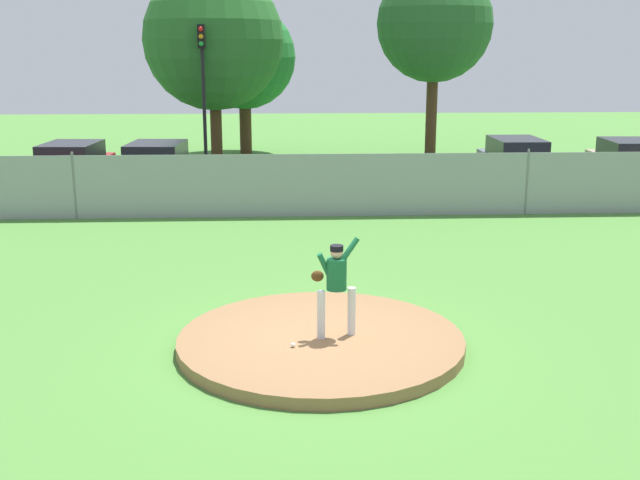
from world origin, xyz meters
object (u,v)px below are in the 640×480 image
at_px(pitcher_youth, 336,281).
at_px(parked_car_slate, 516,164).
at_px(parked_car_charcoal, 157,168).
at_px(traffic_cone_orange, 251,186).
at_px(traffic_light_near, 203,73).
at_px(parked_car_champagne, 629,164).
at_px(baseball, 293,345).
at_px(parked_car_red, 72,169).

relative_size(pitcher_youth, parked_car_slate, 0.39).
relative_size(parked_car_charcoal, traffic_cone_orange, 7.72).
distance_m(parked_car_slate, traffic_light_near, 12.32).
relative_size(pitcher_youth, parked_car_champagne, 0.40).
relative_size(parked_car_champagne, traffic_light_near, 0.74).
distance_m(parked_car_slate, parked_car_champagne, 4.02).
relative_size(parked_car_slate, traffic_cone_orange, 7.73).
relative_size(baseball, parked_car_charcoal, 0.02).
xyz_separation_m(parked_car_champagne, traffic_cone_orange, (-13.09, -0.81, -0.52)).
bearing_deg(parked_car_red, traffic_light_near, 51.23).
bearing_deg(baseball, traffic_cone_orange, 94.89).
bearing_deg(traffic_light_near, traffic_cone_orange, -69.66).
relative_size(parked_car_charcoal, traffic_light_near, 0.76).
bearing_deg(parked_car_champagne, traffic_cone_orange, -176.47).
bearing_deg(parked_car_charcoal, parked_car_red, -173.63).
bearing_deg(baseball, parked_car_red, 116.12).
bearing_deg(parked_car_charcoal, traffic_light_near, 75.42).
relative_size(baseball, parked_car_slate, 0.02).
bearing_deg(parked_car_champagne, baseball, -128.71).
distance_m(parked_car_champagne, traffic_cone_orange, 13.12).
bearing_deg(parked_car_champagne, parked_car_red, -178.98).
height_order(baseball, parked_car_charcoal, parked_car_charcoal).
bearing_deg(parked_car_charcoal, baseball, -73.53).
height_order(pitcher_youth, parked_car_slate, pitcher_youth).
height_order(parked_car_slate, parked_car_red, parked_car_slate).
bearing_deg(traffic_cone_orange, parked_car_slate, 4.87).
bearing_deg(traffic_cone_orange, parked_car_red, 175.47).
bearing_deg(parked_car_slate, traffic_cone_orange, -175.13).
bearing_deg(parked_car_red, pitcher_youth, -60.99).
relative_size(parked_car_champagne, parked_car_red, 0.99).
height_order(pitcher_youth, baseball, pitcher_youth).
xyz_separation_m(traffic_cone_orange, traffic_light_near, (-1.98, 5.35, 3.50)).
relative_size(parked_car_charcoal, parked_car_champagne, 1.03).
bearing_deg(parked_car_slate, parked_car_charcoal, -180.00).
xyz_separation_m(parked_car_slate, traffic_light_near, (-11.05, 4.58, 2.95)).
bearing_deg(parked_car_charcoal, parked_car_champagne, 0.12).
distance_m(parked_car_red, traffic_cone_orange, 5.95).
distance_m(pitcher_youth, parked_car_slate, 16.06).
xyz_separation_m(parked_car_charcoal, traffic_cone_orange, (3.17, -0.77, -0.51)).
relative_size(pitcher_youth, baseball, 22.13).
bearing_deg(parked_car_slate, parked_car_red, -178.83).
relative_size(pitcher_youth, parked_car_charcoal, 0.39).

